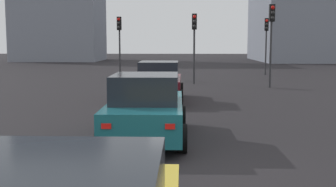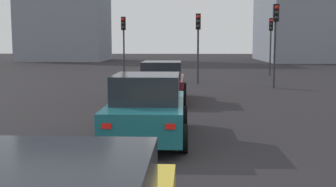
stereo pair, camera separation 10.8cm
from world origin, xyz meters
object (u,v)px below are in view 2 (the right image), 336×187
traffic_light_far_left (271,34)px  traffic_light_far_right (276,28)px  car_maroon_right_lead (162,82)px  traffic_light_near_left (123,34)px  car_teal_right_second (147,109)px  traffic_light_near_right (198,34)px

traffic_light_far_left → traffic_light_far_right: size_ratio=0.94×
car_maroon_right_lead → traffic_light_near_left: (11.81, 3.23, 2.18)m
car_teal_right_second → traffic_light_far_left: size_ratio=1.05×
car_maroon_right_lead → traffic_light_near_left: 12.44m
car_maroon_right_lead → traffic_light_far_right: (5.39, -5.67, 2.36)m
traffic_light_near_right → traffic_light_far_right: traffic_light_far_right is taller
car_maroon_right_lead → traffic_light_far_left: size_ratio=1.04×
traffic_light_far_right → car_maroon_right_lead: bearing=-50.2°
car_teal_right_second → traffic_light_near_right: (14.44, -1.69, 2.11)m
traffic_light_near_left → traffic_light_near_right: (-4.46, -4.92, -0.06)m
car_teal_right_second → traffic_light_near_left: size_ratio=1.05×
car_maroon_right_lead → traffic_light_far_left: (14.02, -7.12, 2.18)m
traffic_light_near_left → car_teal_right_second: bearing=17.2°
traffic_light_near_right → traffic_light_far_left: traffic_light_far_left is taller
traffic_light_far_right → car_teal_right_second: bearing=-28.2°
traffic_light_near_right → traffic_light_far_right: size_ratio=0.92×
car_maroon_right_lead → traffic_light_far_left: bearing=-26.4°
car_maroon_right_lead → traffic_light_far_right: bearing=-45.9°
car_teal_right_second → traffic_light_far_left: (21.11, -7.13, 2.17)m
car_maroon_right_lead → car_teal_right_second: (-7.09, 0.01, 0.00)m
traffic_light_near_left → traffic_light_far_left: (2.21, -10.36, 0.00)m
traffic_light_near_left → traffic_light_far_right: bearing=61.7°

